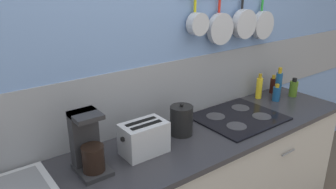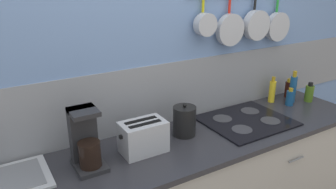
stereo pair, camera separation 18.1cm
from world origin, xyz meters
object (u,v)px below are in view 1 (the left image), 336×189
object	(u,v)px
bottle_hot_sauce	(276,93)
bottle_olive_oil	(278,85)
bottle_cooking_wine	(273,85)
bottle_dish_soap	(293,88)
toaster	(144,138)
coffee_maker	(88,146)
kettle	(181,120)
bottle_vinegar	(259,88)

from	to	relation	value
bottle_hot_sauce	bottle_olive_oil	distance (m)	0.09
bottle_cooking_wine	bottle_dish_soap	world-z (taller)	bottle_cooking_wine
toaster	bottle_dish_soap	distance (m)	1.51
toaster	bottle_hot_sauce	bearing A→B (deg)	2.16
coffee_maker	bottle_cooking_wine	distance (m)	1.78
toaster	kettle	distance (m)	0.33
bottle_olive_oil	bottle_dish_soap	world-z (taller)	bottle_olive_oil
bottle_hot_sauce	kettle	bearing A→B (deg)	179.61
toaster	kettle	bearing A→B (deg)	9.92
coffee_maker	bottle_cooking_wine	world-z (taller)	coffee_maker
kettle	bottle_vinegar	xyz separation A→B (m)	(0.92, 0.12, -0.00)
toaster	bottle_vinegar	bearing A→B (deg)	7.93
kettle	bottle_hot_sauce	size ratio (longest dim) A/B	1.53
coffee_maker	toaster	xyz separation A→B (m)	(0.32, -0.03, -0.04)
toaster	bottle_olive_oil	xyz separation A→B (m)	(1.38, 0.09, 0.02)
bottle_cooking_wine	kettle	bearing A→B (deg)	-173.57
bottle_vinegar	bottle_hot_sauce	world-z (taller)	bottle_vinegar
kettle	bottle_vinegar	world-z (taller)	kettle
bottle_vinegar	bottle_hot_sauce	xyz separation A→B (m)	(0.07, -0.12, -0.03)
toaster	bottle_vinegar	distance (m)	1.25
bottle_olive_oil	bottle_dish_soap	xyz separation A→B (m)	(0.13, -0.06, -0.04)
toaster	bottle_dish_soap	bearing A→B (deg)	1.06
bottle_olive_oil	kettle	bearing A→B (deg)	-178.38
coffee_maker	bottle_olive_oil	size ratio (longest dim) A/B	1.26
toaster	bottle_hot_sauce	xyz separation A→B (m)	(1.31, 0.05, -0.03)
kettle	bottle_hot_sauce	world-z (taller)	kettle
toaster	bottle_dish_soap	size ratio (longest dim) A/B	1.74
toaster	bottle_olive_oil	distance (m)	1.38
bottle_hot_sauce	bottle_cooking_wine	distance (m)	0.19
bottle_vinegar	toaster	bearing A→B (deg)	-172.07
bottle_olive_oil	bottle_cooking_wine	bearing A→B (deg)	56.41
kettle	bottle_hot_sauce	bearing A→B (deg)	-0.39
bottle_dish_soap	bottle_olive_oil	bearing A→B (deg)	156.66
coffee_maker	toaster	bearing A→B (deg)	-5.13
bottle_hot_sauce	bottle_dish_soap	distance (m)	0.20
coffee_maker	bottle_olive_oil	bearing A→B (deg)	1.91
coffee_maker	bottle_hot_sauce	size ratio (longest dim) A/B	2.32
coffee_maker	bottle_hot_sauce	bearing A→B (deg)	0.71
bottle_vinegar	bottle_olive_oil	size ratio (longest dim) A/B	0.81
kettle	bottle_dish_soap	distance (m)	1.19
kettle	bottle_dish_soap	bearing A→B (deg)	-1.36
bottle_vinegar	bottle_cooking_wine	world-z (taller)	bottle_vinegar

